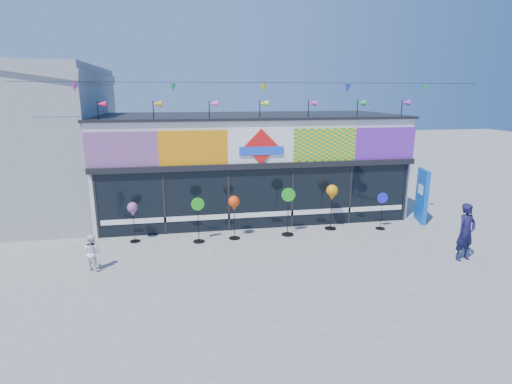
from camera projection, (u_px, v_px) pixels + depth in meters
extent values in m
plane|color=slate|center=(282.00, 265.00, 11.80)|extent=(80.00, 80.00, 0.00)
cube|color=white|center=(249.00, 164.00, 17.05)|extent=(12.00, 5.00, 4.00)
cube|color=black|center=(261.00, 199.00, 14.80)|extent=(11.60, 0.12, 2.30)
cube|color=black|center=(261.00, 166.00, 14.47)|extent=(12.00, 0.30, 0.20)
cube|color=white|center=(261.00, 214.00, 14.92)|extent=(11.40, 0.10, 0.18)
cube|color=black|center=(249.00, 116.00, 16.55)|extent=(12.20, 5.20, 0.10)
cube|color=black|center=(96.00, 206.00, 13.80)|extent=(0.08, 0.14, 2.30)
cube|color=black|center=(164.00, 203.00, 14.19)|extent=(0.08, 0.14, 2.30)
cube|color=black|center=(229.00, 200.00, 14.59)|extent=(0.08, 0.14, 2.30)
cube|color=black|center=(292.00, 197.00, 15.00)|extent=(0.08, 0.14, 2.30)
cube|color=black|center=(350.00, 195.00, 15.40)|extent=(0.08, 0.14, 2.30)
cube|color=black|center=(404.00, 192.00, 15.79)|extent=(0.08, 0.14, 2.30)
cube|color=red|center=(122.00, 150.00, 13.49)|extent=(2.40, 0.08, 1.20)
cube|color=orange|center=(193.00, 148.00, 13.90)|extent=(2.40, 0.08, 1.20)
cube|color=white|center=(261.00, 146.00, 14.32)|extent=(2.40, 0.08, 1.20)
cube|color=yellow|center=(325.00, 145.00, 14.73)|extent=(2.40, 0.08, 1.20)
cube|color=purple|center=(385.00, 143.00, 15.14)|extent=(2.40, 0.08, 1.20)
cube|color=red|center=(261.00, 147.00, 14.26)|extent=(1.27, 0.06, 1.27)
cube|color=blue|center=(261.00, 151.00, 14.28)|extent=(1.60, 0.05, 0.30)
cube|color=#CF4572|center=(153.00, 208.00, 14.21)|extent=(0.78, 0.03, 0.78)
cube|color=red|center=(197.00, 197.00, 14.40)|extent=(0.92, 0.03, 0.92)
cube|color=#D346A2|center=(240.00, 189.00, 14.62)|extent=(0.78, 0.03, 0.78)
cube|color=red|center=(281.00, 202.00, 15.02)|extent=(0.92, 0.03, 0.92)
cube|color=#E1530B|center=(321.00, 193.00, 15.22)|extent=(0.78, 0.03, 0.78)
cube|color=#D71442|center=(360.00, 184.00, 15.42)|extent=(0.92, 0.03, 0.92)
cylinder|color=black|center=(98.00, 112.00, 13.29)|extent=(0.03, 0.03, 0.70)
cone|color=#ED1651|center=(102.00, 104.00, 13.25)|extent=(0.30, 0.22, 0.22)
cylinder|color=black|center=(153.00, 111.00, 13.60)|extent=(0.03, 0.03, 0.70)
cone|color=#E4A30C|center=(157.00, 104.00, 13.56)|extent=(0.30, 0.22, 0.22)
cylinder|color=black|center=(209.00, 111.00, 13.92)|extent=(0.03, 0.03, 0.70)
cone|color=#FA539B|center=(213.00, 104.00, 13.89)|extent=(0.30, 0.22, 0.22)
cylinder|color=black|center=(260.00, 111.00, 14.23)|extent=(0.03, 0.03, 0.70)
cone|color=#CBEF14|center=(264.00, 103.00, 14.20)|extent=(0.30, 0.22, 0.22)
cylinder|color=black|center=(308.00, 110.00, 14.54)|extent=(0.03, 0.03, 0.70)
cone|color=#C029C1|center=(312.00, 103.00, 14.51)|extent=(0.30, 0.22, 0.22)
cylinder|color=black|center=(357.00, 110.00, 14.87)|extent=(0.03, 0.03, 0.70)
cone|color=green|center=(361.00, 103.00, 14.83)|extent=(0.30, 0.22, 0.22)
cylinder|color=black|center=(402.00, 109.00, 15.18)|extent=(0.03, 0.03, 0.70)
cone|color=purple|center=(406.00, 103.00, 15.14)|extent=(0.30, 0.22, 0.22)
cylinder|color=black|center=(264.00, 83.00, 13.38)|extent=(16.00, 0.01, 0.01)
cone|color=#C329BD|center=(74.00, 88.00, 12.40)|extent=(0.20, 0.20, 0.28)
cone|color=#19A557|center=(173.00, 88.00, 12.91)|extent=(0.20, 0.20, 0.28)
cone|color=#B7DB12|center=(263.00, 88.00, 13.43)|extent=(0.20, 0.20, 0.28)
cone|color=#1738C7|center=(348.00, 88.00, 13.94)|extent=(0.20, 0.20, 0.28)
cone|color=green|center=(426.00, 88.00, 14.46)|extent=(0.20, 0.20, 0.28)
cube|color=#939598|center=(0.00, 143.00, 16.04)|extent=(8.00, 7.00, 6.00)
cube|color=blue|center=(422.00, 196.00, 15.62)|extent=(0.41, 1.05, 2.09)
cube|color=white|center=(421.00, 189.00, 15.54)|extent=(0.16, 0.47, 0.37)
cylinder|color=black|center=(135.00, 241.00, 13.69)|extent=(0.36, 0.36, 0.03)
cylinder|color=black|center=(134.00, 225.00, 13.55)|extent=(0.02, 0.02, 1.15)
sphere|color=#DB499F|center=(133.00, 207.00, 13.40)|extent=(0.36, 0.36, 0.36)
cone|color=#DB499F|center=(133.00, 214.00, 13.45)|extent=(0.18, 0.18, 0.16)
cylinder|color=black|center=(199.00, 241.00, 13.67)|extent=(0.40, 0.40, 0.03)
cylinder|color=black|center=(198.00, 223.00, 13.51)|extent=(0.02, 0.02, 1.29)
cylinder|color=green|center=(198.00, 204.00, 13.35)|extent=(0.44, 0.09, 0.44)
cylinder|color=black|center=(234.00, 238.00, 13.98)|extent=(0.39, 0.39, 0.03)
cylinder|color=black|center=(234.00, 220.00, 13.83)|extent=(0.02, 0.02, 1.27)
sphere|color=#E53B0C|center=(234.00, 201.00, 13.66)|extent=(0.39, 0.39, 0.39)
cone|color=#E53B0C|center=(234.00, 208.00, 13.72)|extent=(0.20, 0.20, 0.18)
cylinder|color=black|center=(288.00, 234.00, 14.34)|extent=(0.44, 0.44, 0.03)
cylinder|color=black|center=(288.00, 215.00, 14.16)|extent=(0.03, 0.03, 1.44)
cylinder|color=#19A41B|center=(288.00, 195.00, 13.99)|extent=(0.49, 0.11, 0.49)
cylinder|color=black|center=(330.00, 228.00, 14.98)|extent=(0.43, 0.43, 0.03)
cylinder|color=black|center=(331.00, 210.00, 14.81)|extent=(0.03, 0.03, 1.40)
sphere|color=orange|center=(332.00, 190.00, 14.63)|extent=(0.43, 0.43, 0.43)
cone|color=orange|center=(332.00, 198.00, 14.70)|extent=(0.22, 0.22, 0.19)
cylinder|color=black|center=(380.00, 228.00, 14.98)|extent=(0.36, 0.36, 0.03)
cylinder|color=black|center=(381.00, 213.00, 14.84)|extent=(0.02, 0.02, 1.16)
cylinder|color=#1C1AE4|center=(383.00, 198.00, 14.69)|extent=(0.39, 0.07, 0.39)
imported|color=#131138|center=(466.00, 232.00, 12.02)|extent=(0.72, 0.56, 1.77)
imported|color=white|center=(92.00, 252.00, 11.39)|extent=(0.60, 0.54, 1.07)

